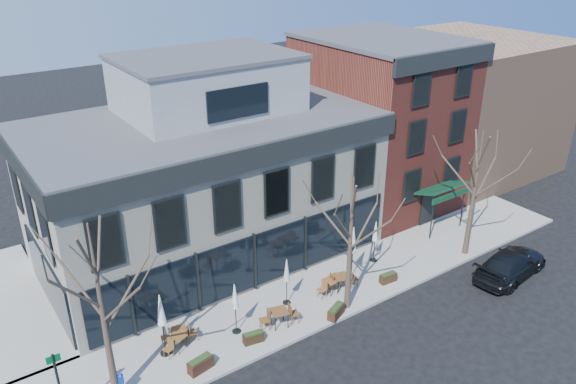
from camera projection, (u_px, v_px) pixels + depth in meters
ground at (255, 292)px, 29.39m from camera, size 120.00×120.00×0.00m
sidewalk_front at (329, 289)px, 29.45m from camera, size 33.50×4.70×0.15m
corner_building at (205, 177)px, 31.20m from camera, size 18.39×10.39×11.10m
red_brick_building at (378, 121)px, 37.48m from camera, size 8.20×11.78×11.18m
bg_building at (463, 103)px, 43.70m from camera, size 12.00×12.00×10.00m
tree_corner at (103, 314)px, 20.80m from camera, size 3.93×3.98×7.92m
tree_mid at (350, 243)px, 26.46m from camera, size 3.50×3.55×7.04m
tree_right at (474, 192)px, 31.04m from camera, size 3.72×3.77×7.48m
parked_sedan at (511, 264)px, 30.44m from camera, size 5.41×2.74×1.50m
call_box at (122, 384)px, 22.32m from camera, size 0.25×0.24×1.19m
cafe_set_0 at (178, 341)px, 24.95m from camera, size 1.66×1.00×0.86m
cafe_set_1 at (179, 334)px, 25.34m from camera, size 1.73×0.87×0.89m
cafe_set_2 at (279, 316)px, 26.41m from camera, size 2.02×0.98×1.04m
cafe_set_3 at (331, 284)px, 28.90m from camera, size 1.79×0.79×0.92m
cafe_set_4 at (341, 281)px, 29.09m from camera, size 1.99×0.95×1.02m
umbrella_0 at (161, 313)px, 23.93m from camera, size 0.50×0.50×3.12m
umbrella_1 at (235, 299)px, 25.42m from camera, size 0.42×0.42×2.65m
umbrella_2 at (287, 273)px, 27.48m from camera, size 0.41×0.41×2.57m
umbrella_3 at (353, 242)px, 29.42m from camera, size 0.49×0.49×3.08m
umbrella_4 at (375, 233)px, 31.14m from camera, size 0.40×0.40×2.51m
planter_0 at (200, 364)px, 23.80m from camera, size 1.18×0.63×0.62m
planter_1 at (253, 337)px, 25.45m from camera, size 0.99×0.54×0.52m
planter_2 at (336, 311)px, 27.14m from camera, size 1.15×0.81×0.60m
planter_3 at (388, 278)px, 29.84m from camera, size 0.98×0.46×0.53m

